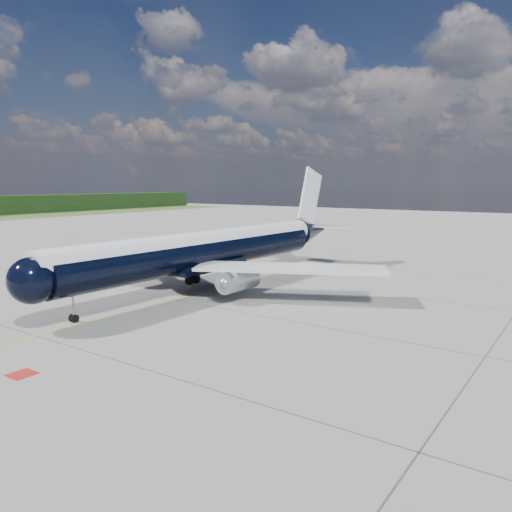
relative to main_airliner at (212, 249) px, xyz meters
The scene contains 4 objects.
ground 13.74m from the main_airliner, 89.05° to the left, with size 320.00×320.00×0.00m, color gray.
taxiway_centerline 9.14m from the main_airliner, 88.45° to the left, with size 0.16×160.00×0.01m, color orange.
red_marking 28.23m from the main_airliner, 75.42° to the right, with size 1.60×1.60×0.01m, color maroon.
main_airliner is the anchor object (origin of this frame).
Camera 1 is at (35.82, -26.08, 11.88)m, focal length 35.00 mm.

